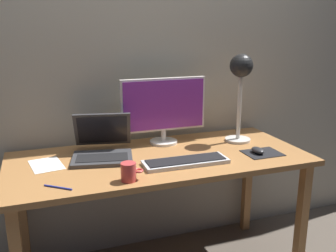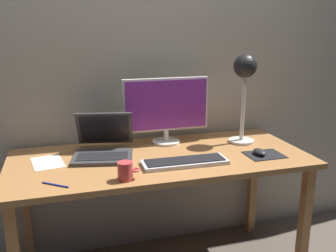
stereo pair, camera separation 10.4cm
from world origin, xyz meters
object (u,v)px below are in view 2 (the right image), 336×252
keyboard_main (185,162)px  coffee_mug (126,171)px  pen (55,185)px  mouse (260,152)px  laptop (104,143)px  monitor (166,107)px  desk_lamp (245,78)px

keyboard_main → coffee_mug: coffee_mug is taller
keyboard_main → pen: bearing=-171.9°
keyboard_main → mouse: mouse is taller
mouse → laptop: bearing=162.0°
laptop → mouse: size_ratio=4.19×
monitor → mouse: size_ratio=5.36×
keyboard_main → pen: 0.64m
monitor → pen: 0.82m
laptop → desk_lamp: (0.83, -0.01, 0.33)m
monitor → keyboard_main: bearing=-91.1°
coffee_mug → monitor: bearing=55.6°
pen → mouse: bearing=5.4°
laptop → coffee_mug: bearing=-82.4°
laptop → monitor: bearing=14.1°
desk_lamp → keyboard_main: bearing=-150.0°
keyboard_main → desk_lamp: size_ratio=0.84×
pen → coffee_mug: bearing=-4.5°
monitor → desk_lamp: desk_lamp is taller
monitor → mouse: (0.43, -0.36, -0.20)m
desk_lamp → mouse: bearing=-93.9°
monitor → pen: monitor is taller
mouse → coffee_mug: (-0.76, -0.13, 0.02)m
pen → laptop: bearing=54.5°
keyboard_main → pen: size_ratio=3.16×
coffee_mug → pen: 0.31m
mouse → keyboard_main: bearing=-178.5°
coffee_mug → mouse: bearing=9.5°
monitor → laptop: monitor is taller
monitor → desk_lamp: bearing=-14.0°
monitor → mouse: bearing=-40.1°
mouse → pen: bearing=-174.6°
keyboard_main → coffee_mug: size_ratio=4.21×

